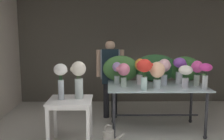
# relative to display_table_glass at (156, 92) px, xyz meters

# --- Properties ---
(ground_plane) EXTENTS (7.89, 7.89, 0.00)m
(ground_plane) POSITION_rel_display_table_glass_xyz_m (-0.33, 0.23, -0.71)
(ground_plane) COLOR beige
(wall_back) EXTENTS (5.65, 0.12, 2.85)m
(wall_back) POSITION_rel_display_table_glass_xyz_m (-0.33, 2.03, 0.71)
(wall_back) COLOR #5B564C
(wall_back) RESTS_ON ground
(display_table_glass) EXTENTS (1.74, 0.99, 0.84)m
(display_table_glass) POSITION_rel_display_table_glass_xyz_m (0.00, 0.00, 0.00)
(display_table_glass) COLOR #ADC3C9
(display_table_glass) RESTS_ON ground
(side_table_white) EXTENTS (0.68, 0.64, 0.74)m
(side_table_white) POSITION_rel_display_table_glass_xyz_m (-1.47, -0.56, -0.07)
(side_table_white) COLOR white
(side_table_white) RESTS_ON ground
(florist) EXTENTS (0.57, 0.24, 1.63)m
(florist) POSITION_rel_display_table_glass_xyz_m (-0.83, 0.72, 0.29)
(florist) COLOR #232328
(florist) RESTS_ON ground
(foliage_backdrop) EXTENTS (1.88, 0.31, 0.52)m
(foliage_backdrop) POSITION_rel_display_table_glass_xyz_m (0.06, 0.38, 0.38)
(foliage_backdrop) COLOR #477F3D
(foliage_backdrop) RESTS_ON display_table_glass
(vase_scarlet_roses) EXTENTS (0.27, 0.25, 0.52)m
(vase_scarlet_roses) POSITION_rel_display_table_glass_xyz_m (-0.28, -0.36, 0.47)
(vase_scarlet_roses) COLOR silver
(vase_scarlet_roses) RESTS_ON display_table_glass
(vase_ivory_tulips) EXTENTS (0.24, 0.24, 0.39)m
(vase_ivory_tulips) POSITION_rel_display_table_glass_xyz_m (0.45, -0.22, 0.38)
(vase_ivory_tulips) COLOR silver
(vase_ivory_tulips) RESTS_ON display_table_glass
(vase_violet_stock) EXTENTS (0.25, 0.23, 0.49)m
(vase_violet_stock) POSITION_rel_display_table_glass_xyz_m (0.44, 0.14, 0.43)
(vase_violet_stock) COLOR silver
(vase_violet_stock) RESTS_ON display_table_glass
(vase_rosy_freesia) EXTENTS (0.25, 0.22, 0.41)m
(vase_rosy_freesia) POSITION_rel_display_table_glass_xyz_m (-0.60, -0.08, 0.39)
(vase_rosy_freesia) COLOR silver
(vase_rosy_freesia) RESTS_ON display_table_glass
(vase_magenta_anemones) EXTENTS (0.21, 0.21, 0.44)m
(vase_magenta_anemones) POSITION_rel_display_table_glass_xyz_m (0.75, -0.31, 0.41)
(vase_magenta_anemones) COLOR silver
(vase_magenta_anemones) RESTS_ON display_table_glass
(vase_sunset_snapdragons) EXTENTS (0.19, 0.19, 0.47)m
(vase_sunset_snapdragons) POSITION_rel_display_table_glass_xyz_m (-0.29, 0.13, 0.41)
(vase_sunset_snapdragons) COLOR silver
(vase_sunset_snapdragons) RESTS_ON display_table_glass
(vase_blush_dahlias) EXTENTS (0.26, 0.22, 0.47)m
(vase_blush_dahlias) POSITION_rel_display_table_glass_xyz_m (0.14, 0.05, 0.42)
(vase_blush_dahlias) COLOR silver
(vase_blush_dahlias) RESTS_ON display_table_glass
(vase_peach_ranunculus) EXTENTS (0.27, 0.26, 0.45)m
(vase_peach_ranunculus) POSITION_rel_display_table_glass_xyz_m (-0.04, -0.22, 0.40)
(vase_peach_ranunculus) COLOR silver
(vase_peach_ranunculus) RESTS_ON display_table_glass
(vase_fuchsia_hydrangea) EXTENTS (0.22, 0.20, 0.45)m
(vase_fuchsia_hydrangea) POSITION_rel_display_table_glass_xyz_m (0.72, -0.01, 0.41)
(vase_fuchsia_hydrangea) COLOR silver
(vase_fuchsia_hydrangea) RESTS_ON display_table_glass
(vase_lilac_peonies) EXTENTS (0.17, 0.17, 0.40)m
(vase_lilac_peonies) POSITION_rel_display_table_glass_xyz_m (-0.70, 0.20, 0.37)
(vase_lilac_peonies) COLOR silver
(vase_lilac_peonies) RESTS_ON display_table_glass
(vase_white_roses_tall) EXTENTS (0.22, 0.21, 0.57)m
(vase_white_roses_tall) POSITION_rel_display_table_glass_xyz_m (-1.60, -0.56, 0.40)
(vase_white_roses_tall) COLOR silver
(vase_white_roses_tall) RESTS_ON side_table_white
(vase_cream_lisianthus_tall) EXTENTS (0.25, 0.23, 0.60)m
(vase_cream_lisianthus_tall) POSITION_rel_display_table_glass_xyz_m (-1.33, -0.50, 0.38)
(vase_cream_lisianthus_tall) COLOR silver
(vase_cream_lisianthus_tall) RESTS_ON side_table_white
(watering_can) EXTENTS (0.35, 0.18, 0.34)m
(watering_can) POSITION_rel_display_table_glass_xyz_m (-0.86, -0.61, -0.59)
(watering_can) COLOR #B7B2A8
(watering_can) RESTS_ON ground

